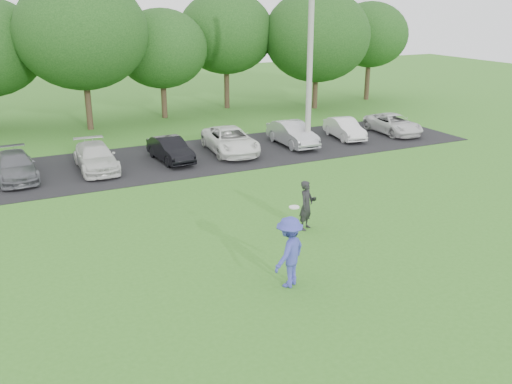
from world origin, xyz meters
TOP-DOWN VIEW (x-y plane):
  - ground at (0.00, 0.00)m, footprint 100.00×100.00m
  - parking_lot at (0.00, 13.00)m, footprint 32.00×6.50m
  - utility_pole at (7.13, 12.00)m, footprint 0.28×0.28m
  - frisbee_player at (-0.96, -0.45)m, footprint 1.45×1.29m
  - camera_bystander at (1.49, 2.76)m, footprint 0.73×0.67m
  - parked_cars at (-0.45, 12.84)m, footprint 28.57×4.79m
  - tree_row at (1.51, 22.76)m, footprint 42.39×9.85m

SIDE VIEW (x-z plane):
  - ground at x=0.00m, z-range 0.00..0.00m
  - parking_lot at x=0.00m, z-range 0.00..0.03m
  - parked_cars at x=-0.45m, z-range 0.00..1.23m
  - camera_bystander at x=1.49m, z-range 0.00..1.68m
  - frisbee_player at x=-0.96m, z-range -0.15..2.11m
  - utility_pole at x=7.13m, z-range 0.00..9.71m
  - tree_row at x=1.51m, z-range 0.59..9.23m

